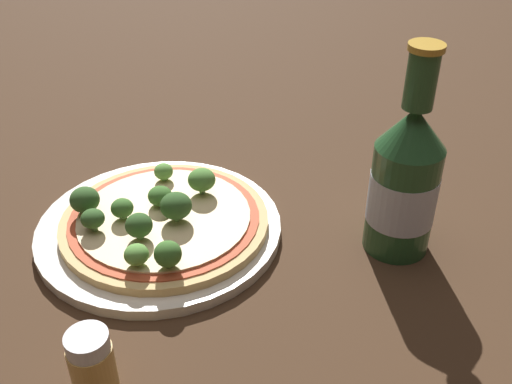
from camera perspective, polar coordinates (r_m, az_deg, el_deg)
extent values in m
plane|color=#3D2819|center=(0.69, -8.98, -2.54)|extent=(3.00, 3.00, 0.00)
cylinder|color=silver|center=(0.67, -9.16, -3.41)|extent=(0.27, 0.27, 0.01)
cylinder|color=tan|center=(0.66, -8.69, -2.81)|extent=(0.23, 0.23, 0.01)
cylinder|color=#B74728|center=(0.66, -8.73, -2.41)|extent=(0.21, 0.21, 0.00)
cylinder|color=beige|center=(0.66, -8.74, -2.32)|extent=(0.19, 0.19, 0.00)
cylinder|color=#6B8E51|center=(0.66, -12.53, -2.17)|extent=(0.01, 0.01, 0.01)
ellipsoid|color=#386628|center=(0.65, -12.63, -1.50)|extent=(0.02, 0.02, 0.02)
cylinder|color=#6B8E51|center=(0.65, -15.16, -3.18)|extent=(0.01, 0.01, 0.01)
ellipsoid|color=#2D5123|center=(0.64, -15.29, -2.46)|extent=(0.02, 0.02, 0.02)
cylinder|color=#6B8E51|center=(0.59, -8.30, -6.71)|extent=(0.01, 0.01, 0.01)
ellipsoid|color=#386628|center=(0.58, -8.39, -5.85)|extent=(0.03, 0.03, 0.03)
cylinder|color=#6B8E51|center=(0.62, -10.98, -3.98)|extent=(0.01, 0.01, 0.01)
ellipsoid|color=#2D5123|center=(0.62, -11.10, -3.13)|extent=(0.03, 0.03, 0.02)
cylinder|color=#6B8E51|center=(0.71, -8.74, 1.37)|extent=(0.01, 0.01, 0.01)
ellipsoid|color=#568E3D|center=(0.71, -8.80, 1.95)|extent=(0.02, 0.02, 0.02)
cylinder|color=#6B8E51|center=(0.68, -5.06, 0.10)|extent=(0.01, 0.01, 0.01)
ellipsoid|color=#477A33|center=(0.67, -5.11, 0.98)|extent=(0.03, 0.03, 0.02)
cylinder|color=#6B8E51|center=(0.64, -7.54, -2.27)|extent=(0.01, 0.01, 0.01)
ellipsoid|color=#2D5123|center=(0.64, -7.63, -1.31)|extent=(0.03, 0.03, 0.03)
cylinder|color=#6B8E51|center=(0.59, -11.23, -6.53)|extent=(0.01, 0.01, 0.01)
ellipsoid|color=#568E3D|center=(0.59, -11.32, -5.86)|extent=(0.02, 0.02, 0.02)
cylinder|color=#6B8E51|center=(0.68, -15.85, -1.49)|extent=(0.01, 0.01, 0.01)
ellipsoid|color=#2D5123|center=(0.67, -16.01, -0.64)|extent=(0.03, 0.03, 0.03)
cylinder|color=#6B8E51|center=(0.67, -9.25, -1.02)|extent=(0.01, 0.01, 0.01)
ellipsoid|color=#386628|center=(0.66, -9.31, -0.39)|extent=(0.03, 0.03, 0.02)
cylinder|color=#234C28|center=(0.63, 13.71, -0.62)|extent=(0.07, 0.07, 0.12)
cylinder|color=#B2BCD1|center=(0.63, 13.74, -0.44)|extent=(0.07, 0.07, 0.05)
cone|color=#234C28|center=(0.59, 14.76, 5.92)|extent=(0.07, 0.07, 0.04)
cylinder|color=#234C28|center=(0.57, 15.47, 10.27)|extent=(0.03, 0.03, 0.06)
cylinder|color=#B7892D|center=(0.56, 15.96, 13.14)|extent=(0.03, 0.03, 0.01)
cylinder|color=tan|center=(0.51, -15.15, -16.39)|extent=(0.04, 0.04, 0.06)
cylinder|color=silver|center=(0.48, -15.78, -13.65)|extent=(0.03, 0.03, 0.01)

